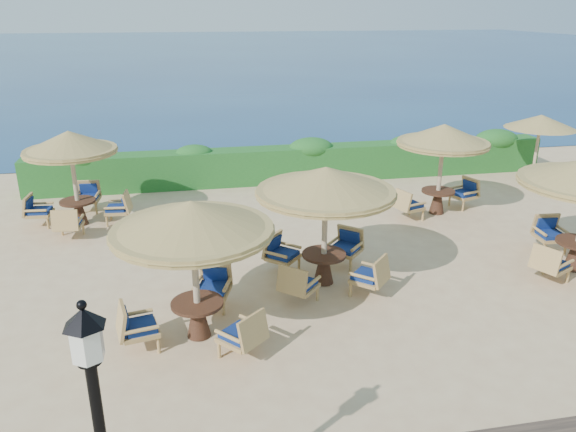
{
  "coord_description": "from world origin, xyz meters",
  "views": [
    {
      "loc": [
        -3.85,
        -11.3,
        5.75
      ],
      "look_at": [
        -1.62,
        0.35,
        1.3
      ],
      "focal_mm": 35.0,
      "sensor_mm": 36.0,
      "label": 1
    }
  ],
  "objects": [
    {
      "name": "ground",
      "position": [
        0.0,
        0.0,
        0.0
      ],
      "size": [
        120.0,
        120.0,
        0.0
      ],
      "primitive_type": "plane",
      "color": "#D1B285",
      "rests_on": "ground"
    },
    {
      "name": "sea",
      "position": [
        0.0,
        70.0,
        0.0
      ],
      "size": [
        160.0,
        160.0,
        0.0
      ],
      "primitive_type": "plane",
      "color": "navy",
      "rests_on": "ground"
    },
    {
      "name": "extra_parasol",
      "position": [
        7.8,
        5.2,
        2.17
      ],
      "size": [
        2.3,
        2.3,
        2.41
      ],
      "color": "tan",
      "rests_on": "ground"
    },
    {
      "name": "cafe_set_4",
      "position": [
        3.39,
        3.19,
        1.97
      ],
      "size": [
        2.88,
        2.62,
        2.65
      ],
      "color": "tan",
      "rests_on": "ground"
    },
    {
      "name": "cafe_set_1",
      "position": [
        -0.99,
        -0.51,
        1.87
      ],
      "size": [
        2.98,
        2.98,
        2.65
      ],
      "color": "tan",
      "rests_on": "ground"
    },
    {
      "name": "hedge",
      "position": [
        0.0,
        7.2,
        0.6
      ],
      "size": [
        18.0,
        0.9,
        1.2
      ],
      "primitive_type": "cube",
      "color": "#1A511E",
      "rests_on": "ground"
    },
    {
      "name": "cafe_set_3",
      "position": [
        -6.82,
        4.22,
        1.73
      ],
      "size": [
        2.85,
        2.85,
        2.65
      ],
      "color": "tan",
      "rests_on": "ground"
    },
    {
      "name": "cafe_set_0",
      "position": [
        -3.79,
        -2.16,
        1.93
      ],
      "size": [
        2.88,
        2.88,
        2.65
      ],
      "color": "tan",
      "rests_on": "ground"
    }
  ]
}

